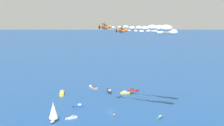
# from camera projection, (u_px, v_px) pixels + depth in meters

# --- Properties ---
(ground_plane) EXTENTS (2000.00, 2000.00, 0.00)m
(ground_plane) POSITION_uv_depth(u_px,v_px,m) (111.00, 109.00, 183.04)
(ground_plane) COLOR navy
(motorboat_far_port) EXTENTS (5.18, 9.66, 2.72)m
(motorboat_far_port) POSITION_uv_depth(u_px,v_px,m) (93.00, 87.00, 233.72)
(motorboat_far_port) COLOR #9E9993
(motorboat_far_port) RESTS_ON ground_plane
(motorboat_far_stbd) EXTENTS (6.80, 2.69, 1.92)m
(motorboat_far_stbd) POSITION_uv_depth(u_px,v_px,m) (77.00, 106.00, 188.66)
(motorboat_far_stbd) COLOR #23478C
(motorboat_far_stbd) RESTS_ON ground_plane
(motorboat_inshore) EXTENTS (5.21, 4.65, 1.62)m
(motorboat_inshore) POSITION_uv_depth(u_px,v_px,m) (159.00, 118.00, 167.84)
(motorboat_inshore) COLOR #33704C
(motorboat_inshore) RESTS_ON ground_plane
(motorboat_offshore) EXTENTS (6.60, 3.95, 1.87)m
(motorboat_offshore) POSITION_uv_depth(u_px,v_px,m) (71.00, 118.00, 167.02)
(motorboat_offshore) COLOR white
(motorboat_offshore) RESTS_ON ground_plane
(motorboat_trailing) EXTENTS (6.79, 6.60, 2.18)m
(motorboat_trailing) POSITION_uv_depth(u_px,v_px,m) (134.00, 90.00, 226.97)
(motorboat_trailing) COLOR #B21E1E
(motorboat_trailing) RESTS_ON ground_plane
(motorboat_ahead) EXTENTS (8.60, 2.32, 2.49)m
(motorboat_ahead) POSITION_uv_depth(u_px,v_px,m) (127.00, 93.00, 218.34)
(motorboat_ahead) COLOR gold
(motorboat_ahead) RESTS_ON ground_plane
(motorboat_mid_cluster) EXTENTS (3.58, 9.71, 2.75)m
(motorboat_mid_cluster) POSITION_uv_depth(u_px,v_px,m) (109.00, 91.00, 223.41)
(motorboat_mid_cluster) COLOR black
(motorboat_mid_cluster) RESTS_ON ground_plane
(motorboat_outer_ring_a) EXTENTS (4.56, 11.30, 3.19)m
(motorboat_outer_ring_a) POSITION_uv_depth(u_px,v_px,m) (62.00, 94.00, 215.52)
(motorboat_outer_ring_a) COLOR gold
(motorboat_outer_ring_a) RESTS_ON ground_plane
(sailboat_outer_ring_c) EXTENTS (6.09, 9.13, 11.35)m
(sailboat_outer_ring_c) POSITION_uv_depth(u_px,v_px,m) (53.00, 111.00, 163.09)
(sailboat_outer_ring_c) COLOR #9E9993
(sailboat_outer_ring_c) RESTS_ON ground_plane
(marker_buoy) EXTENTS (1.10, 1.10, 2.10)m
(marker_buoy) POSITION_uv_depth(u_px,v_px,m) (114.00, 115.00, 172.62)
(marker_buoy) COLOR orange
(marker_buoy) RESTS_ON ground_plane
(biplane_lead) EXTENTS (6.83, 6.61, 3.98)m
(biplane_lead) POSITION_uv_depth(u_px,v_px,m) (104.00, 27.00, 168.78)
(biplane_lead) COLOR orange
(wingwalker_lead) EXTENTS (0.99, 1.19, 1.51)m
(wingwalker_lead) POSITION_uv_depth(u_px,v_px,m) (105.00, 23.00, 169.05)
(wingwalker_lead) COLOR red
(smoke_trail_lead) EXTENTS (27.48, 23.48, 4.42)m
(smoke_trail_lead) POSITION_uv_depth(u_px,v_px,m) (154.00, 28.00, 157.37)
(smoke_trail_lead) COLOR silver
(biplane_wingman) EXTENTS (6.83, 6.61, 3.98)m
(biplane_wingman) POSITION_uv_depth(u_px,v_px,m) (121.00, 31.00, 180.55)
(biplane_wingman) COLOR orange
(wingwalker_wingman) EXTENTS (0.70, 0.83, 1.77)m
(wingwalker_wingman) POSITION_uv_depth(u_px,v_px,m) (122.00, 27.00, 180.82)
(wingwalker_wingman) COLOR #1E4CB2
(smoke_trail_wingman) EXTENTS (23.99, 20.30, 4.16)m
(smoke_trail_wingman) POSITION_uv_depth(u_px,v_px,m) (163.00, 32.00, 170.13)
(smoke_trail_wingman) COLOR silver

